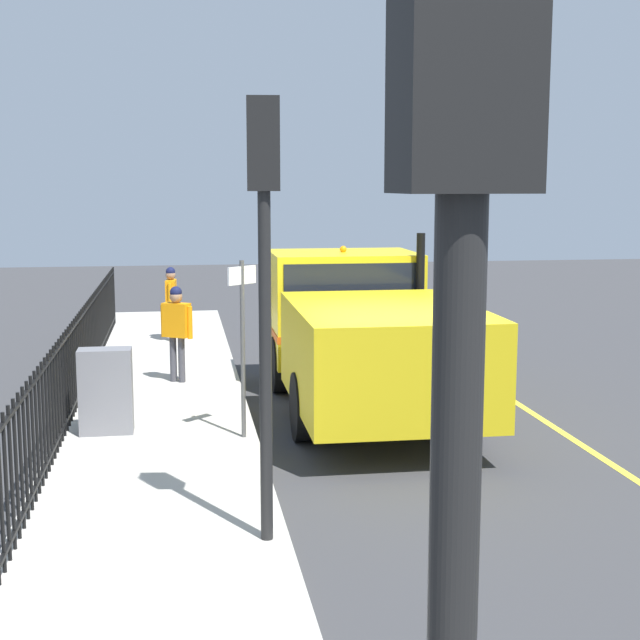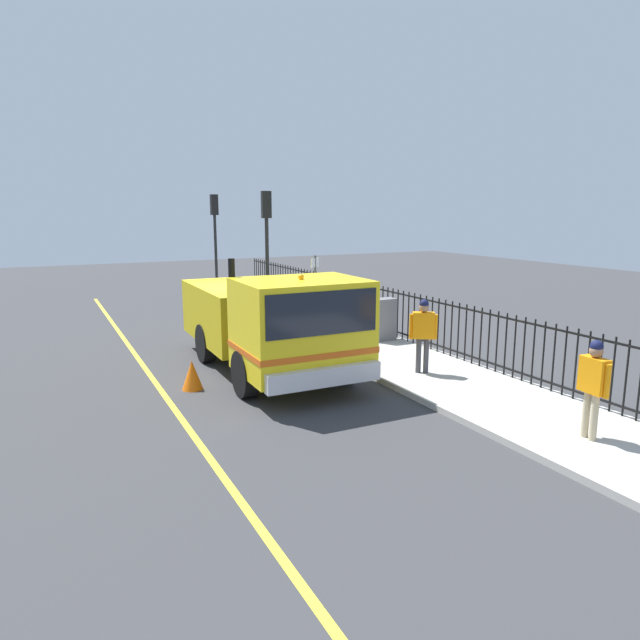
{
  "view_description": "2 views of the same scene",
  "coord_description": "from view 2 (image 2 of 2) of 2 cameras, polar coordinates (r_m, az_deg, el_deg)",
  "views": [
    {
      "loc": [
        2.91,
        11.61,
        3.54
      ],
      "look_at": [
        0.56,
        -3.39,
        1.25
      ],
      "focal_mm": 50.85,
      "sensor_mm": 36.0,
      "label": 1
    },
    {
      "loc": [
        -4.6,
        -13.97,
        3.73
      ],
      "look_at": [
        0.78,
        -3.24,
        1.39
      ],
      "focal_mm": 31.78,
      "sensor_mm": 36.0,
      "label": 2
    }
  ],
  "objects": [
    {
      "name": "worker_standing",
      "position": [
        12.77,
        10.36,
        -0.81
      ],
      "size": [
        0.54,
        0.43,
        1.67
      ],
      "rotation": [
        0.0,
        0.0,
        2.58
      ],
      "color": "orange",
      "rests_on": "sidewalk_slab"
    },
    {
      "name": "traffic_light_near",
      "position": [
        18.5,
        -5.39,
        9.02
      ],
      "size": [
        0.32,
        0.24,
        4.2
      ],
      "rotation": [
        0.0,
        0.0,
        3.04
      ],
      "color": "black",
      "rests_on": "sidewalk_slab"
    },
    {
      "name": "traffic_light_mid",
      "position": [
        24.62,
        -10.54,
        9.44
      ],
      "size": [
        0.31,
        0.22,
        4.24
      ],
      "rotation": [
        0.0,
        0.0,
        3.19
      ],
      "color": "black",
      "rests_on": "sidewalk_slab"
    },
    {
      "name": "sidewalk_slab",
      "position": [
        16.45,
        2.66,
        -1.87
      ],
      "size": [
        2.74,
        25.84,
        0.13
      ],
      "primitive_type": "cube",
      "color": "#B7B2A8",
      "rests_on": "ground"
    },
    {
      "name": "pedestrian_distant",
      "position": [
        9.93,
        25.84,
        -5.36
      ],
      "size": [
        0.25,
        0.6,
        1.62
      ],
      "rotation": [
        0.0,
        0.0,
        4.62
      ],
      "color": "orange",
      "rests_on": "sidewalk_slab"
    },
    {
      "name": "street_sign",
      "position": [
        15.31,
        -0.49,
        3.13
      ],
      "size": [
        0.4,
        0.35,
        2.41
      ],
      "color": "#4C4C4C",
      "rests_on": "sidewalk_slab"
    },
    {
      "name": "iron_fence",
      "position": [
        16.92,
        6.33,
        1.1
      ],
      "size": [
        0.04,
        22.0,
        1.39
      ],
      "color": "black",
      "rests_on": "sidewalk_slab"
    },
    {
      "name": "ground_plane",
      "position": [
        15.17,
        -8.17,
        -3.32
      ],
      "size": [
        56.85,
        56.85,
        0.0
      ],
      "primitive_type": "plane",
      "color": "#38383A",
      "rests_on": "ground"
    },
    {
      "name": "utility_cabinet",
      "position": [
        15.94,
        6.31,
        0.06
      ],
      "size": [
        0.72,
        0.39,
        1.18
      ],
      "primitive_type": "cube",
      "color": "slate",
      "rests_on": "sidewalk_slab"
    },
    {
      "name": "work_truck",
      "position": [
        12.91,
        -4.79,
        0.2
      ],
      "size": [
        2.57,
        6.28,
        2.75
      ],
      "rotation": [
        0.0,
        0.0,
        3.13
      ],
      "color": "yellow",
      "rests_on": "ground"
    },
    {
      "name": "traffic_cone",
      "position": [
        12.27,
        -12.75,
        -5.42
      ],
      "size": [
        0.44,
        0.44,
        0.63
      ],
      "primitive_type": "cone",
      "color": "orange",
      "rests_on": "ground"
    },
    {
      "name": "lane_marking",
      "position": [
        14.61,
        -17.47,
        -4.27
      ],
      "size": [
        0.12,
        23.26,
        0.01
      ],
      "primitive_type": "cube",
      "color": "yellow",
      "rests_on": "ground"
    }
  ]
}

